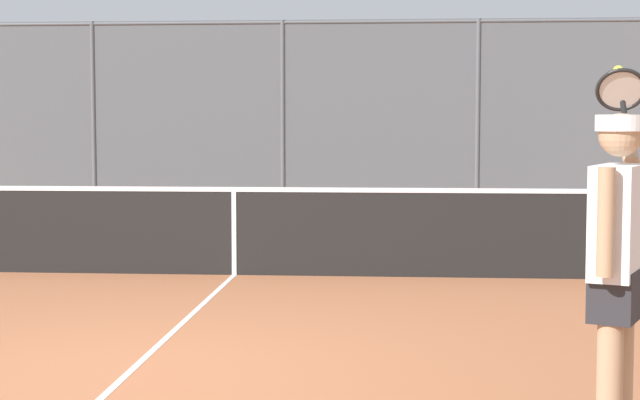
# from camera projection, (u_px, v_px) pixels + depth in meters

# --- Properties ---
(ground_plane) EXTENTS (60.00, 60.00, 0.00)m
(ground_plane) POSITION_uv_depth(u_px,v_px,m) (126.00, 375.00, 6.88)
(ground_plane) COLOR #A8603D
(fence_backdrop) EXTENTS (20.69, 1.37, 3.20)m
(fence_backdrop) POSITION_uv_depth(u_px,v_px,m) (287.00, 142.00, 16.49)
(fence_backdrop) COLOR #565B60
(fence_backdrop) RESTS_ON ground
(tennis_net) EXTENTS (10.79, 0.09, 1.07)m
(tennis_net) POSITION_uv_depth(u_px,v_px,m) (234.00, 230.00, 11.29)
(tennis_net) COLOR #2D2D2D
(tennis_net) RESTS_ON ground
(tennis_player) EXTENTS (0.53, 1.40, 2.01)m
(tennis_player) POSITION_uv_depth(u_px,v_px,m) (618.00, 252.00, 5.29)
(tennis_player) COLOR black
(tennis_player) RESTS_ON ground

